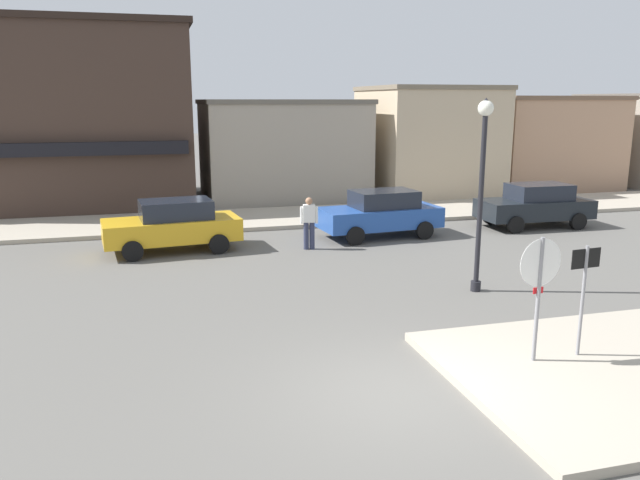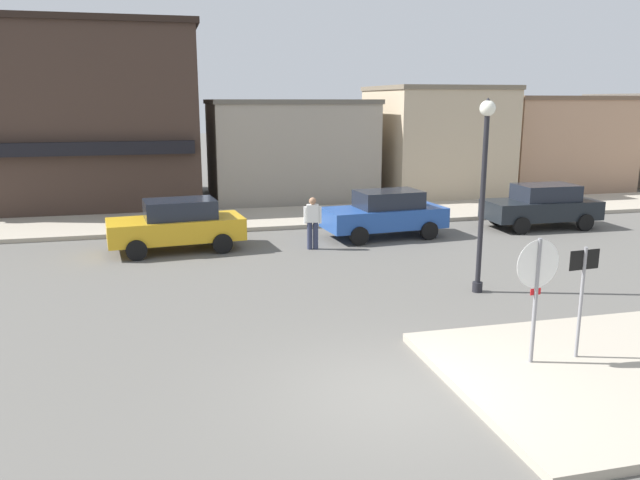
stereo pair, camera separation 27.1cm
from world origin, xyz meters
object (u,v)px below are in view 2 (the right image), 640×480
object	(u,v)px
stop_sign	(536,284)
lamp_post	(484,168)
pedestrian_crossing_near	(313,221)
parked_car_second	(385,213)
parked_car_third	(542,205)
parked_car_nearest	(177,224)
one_way_sign	(582,291)

from	to	relation	value
stop_sign	lamp_post	xyz separation A→B (m)	(1.26, 4.26, 1.44)
pedestrian_crossing_near	parked_car_second	bearing A→B (deg)	22.11
parked_car_third	lamp_post	bearing A→B (deg)	-132.40
parked_car_nearest	one_way_sign	bearing A→B (deg)	-57.85
lamp_post	parked_car_nearest	xyz separation A→B (m)	(-6.85, 6.05, -2.15)
lamp_post	parked_car_third	world-z (taller)	lamp_post
one_way_sign	pedestrian_crossing_near	xyz separation A→B (m)	(-2.44, 9.47, -0.46)
stop_sign	one_way_sign	distance (m)	0.90
one_way_sign	lamp_post	bearing A→B (deg)	84.96
stop_sign	one_way_sign	world-z (taller)	stop_sign
one_way_sign	lamp_post	distance (m)	4.57
lamp_post	pedestrian_crossing_near	size ratio (longest dim) A/B	2.82
lamp_post	stop_sign	bearing A→B (deg)	-106.47
stop_sign	parked_car_nearest	bearing A→B (deg)	118.48
parked_car_nearest	parked_car_third	size ratio (longest dim) A/B	1.03
one_way_sign	parked_car_nearest	bearing A→B (deg)	122.15
stop_sign	pedestrian_crossing_near	distance (m)	9.62
stop_sign	pedestrian_crossing_near	size ratio (longest dim) A/B	1.43
lamp_post	parked_car_second	distance (m)	6.69
parked_car_third	pedestrian_crossing_near	size ratio (longest dim) A/B	2.50
parked_car_second	parked_car_third	world-z (taller)	same
parked_car_nearest	parked_car_second	bearing A→B (deg)	2.37
parked_car_nearest	parked_car_third	bearing A→B (deg)	1.84
one_way_sign	parked_car_third	distance (m)	12.43
stop_sign	parked_car_third	size ratio (longest dim) A/B	0.57
one_way_sign	parked_car_second	distance (m)	10.60
stop_sign	parked_car_nearest	world-z (taller)	stop_sign
stop_sign	pedestrian_crossing_near	bearing A→B (deg)	99.36
one_way_sign	parked_car_second	size ratio (longest dim) A/B	0.51
one_way_sign	parked_car_second	bearing A→B (deg)	88.39
lamp_post	pedestrian_crossing_near	distance (m)	6.29
parked_car_second	pedestrian_crossing_near	bearing A→B (deg)	-157.89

